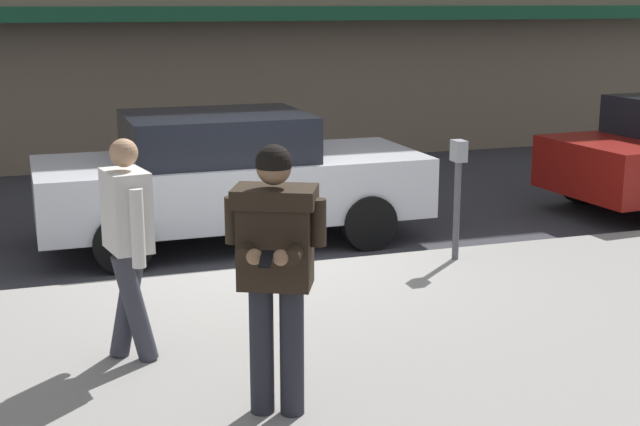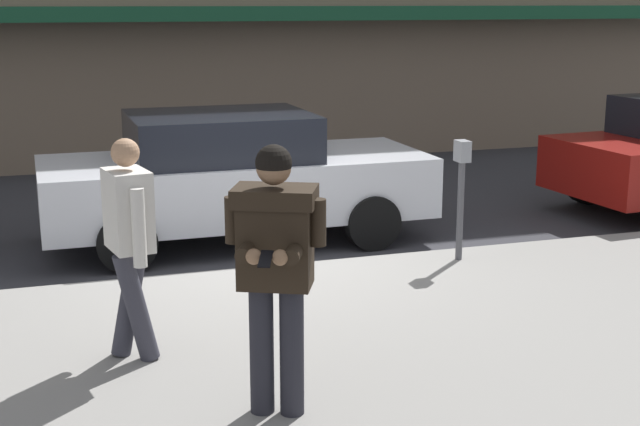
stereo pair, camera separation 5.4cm
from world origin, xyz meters
The scene contains 7 objects.
ground_plane centered at (0.00, 0.00, 0.00)m, with size 80.00×80.00×0.00m, color #333338.
sidewalk centered at (1.00, -2.85, 0.07)m, with size 32.00×5.30×0.14m, color gray.
curb_paint_line centered at (1.00, 0.05, 0.00)m, with size 28.00×0.12×0.01m, color silver.
parked_sedan_mid centered at (0.04, 1.36, 0.79)m, with size 4.52×1.96×1.54m.
man_texting_on_phone centered at (-0.74, -3.50, 1.25)m, with size 0.62×0.65×1.81m.
pedestrian_in_light_coat centered at (-1.53, -2.25, 1.11)m, with size 0.38×0.59×1.70m.
parking_meter centered at (2.03, -0.60, 0.97)m, with size 0.12×0.18×1.27m.
Camera 2 is at (-2.13, -8.77, 2.80)m, focal length 50.00 mm.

